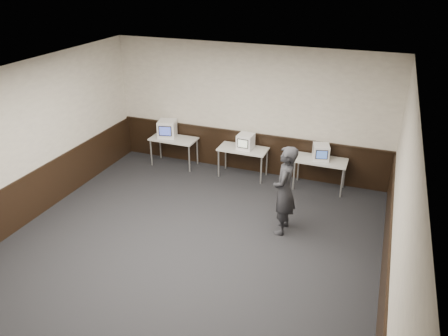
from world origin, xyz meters
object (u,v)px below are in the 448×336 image
object	(u,v)px
desk_right	(321,162)
emac_left	(167,129)
emac_right	(321,152)
person	(284,191)
desk_left	(174,141)
desk_center	(243,151)
emac_center	(246,142)

from	to	relation	value
desk_right	emac_left	bearing A→B (deg)	179.44
emac_right	person	distance (m)	2.11
desk_left	emac_right	bearing A→B (deg)	0.16
desk_center	emac_right	world-z (taller)	emac_right
desk_left	emac_right	distance (m)	3.79
desk_left	emac_left	distance (m)	0.35
desk_center	emac_center	bearing A→B (deg)	3.89
desk_left	person	distance (m)	4.01
emac_center	emac_right	distance (m)	1.82
desk_left	person	world-z (taller)	person
desk_center	emac_center	xyz separation A→B (m)	(0.06, 0.00, 0.26)
desk_center	person	xyz separation A→B (m)	(1.52, -2.07, 0.23)
desk_left	emac_left	world-z (taller)	emac_left
emac_left	emac_center	world-z (taller)	emac_left
emac_left	emac_center	size ratio (longest dim) A/B	1.35
desk_center	emac_left	xyz separation A→B (m)	(-2.09, 0.04, 0.29)
emac_center	person	xyz separation A→B (m)	(1.47, -2.07, -0.02)
desk_left	emac_left	xyz separation A→B (m)	(-0.19, 0.04, 0.29)
desk_right	emac_right	world-z (taller)	emac_right
desk_left	desk_center	size ratio (longest dim) A/B	1.00
desk_center	desk_left	bearing A→B (deg)	180.00
desk_left	desk_center	distance (m)	1.90
desk_right	emac_center	xyz separation A→B (m)	(-1.84, 0.00, 0.26)
emac_left	emac_center	bearing A→B (deg)	-15.60
desk_left	desk_right	size ratio (longest dim) A/B	1.00
emac_left	desk_left	bearing A→B (deg)	-26.23
desk_center	desk_right	bearing A→B (deg)	0.00
desk_center	person	size ratio (longest dim) A/B	0.66
desk_center	emac_center	size ratio (longest dim) A/B	2.88
emac_center	emac_right	bearing A→B (deg)	2.75
desk_right	emac_center	size ratio (longest dim) A/B	2.88
desk_left	desk_center	bearing A→B (deg)	0.00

